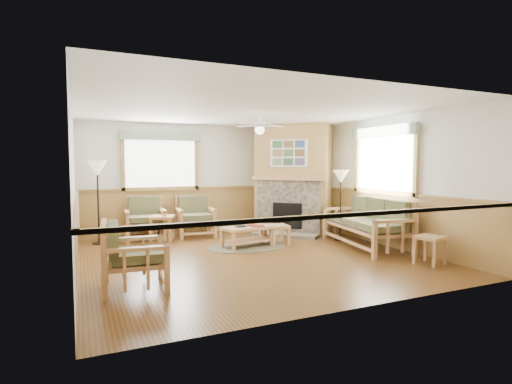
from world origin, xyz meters
name	(u,v)px	position (x,y,z in m)	size (l,w,h in m)	color
floor	(252,256)	(0.00, 0.00, -0.01)	(6.00, 6.00, 0.01)	brown
ceiling	(252,110)	(0.00, 0.00, 2.70)	(6.00, 6.00, 0.01)	white
wall_back	(205,179)	(0.00, 3.00, 1.35)	(6.00, 0.02, 2.70)	white
wall_front	(354,196)	(0.00, -3.00, 1.35)	(6.00, 0.02, 2.70)	white
wall_left	(74,188)	(-3.00, 0.00, 1.35)	(0.02, 6.00, 2.70)	white
wall_right	(379,181)	(3.00, 0.00, 1.35)	(0.02, 6.00, 2.70)	white
wainscot	(252,227)	(0.00, 0.00, 0.55)	(6.00, 6.00, 1.10)	#A68144
fireplace	(294,179)	(2.05, 2.05, 1.35)	(2.20, 2.20, 2.70)	#A68144
window_back	(160,130)	(-1.10, 2.96, 2.53)	(1.90, 0.16, 1.50)	white
window_right	(385,125)	(2.96, -0.20, 2.53)	(0.16, 1.90, 1.50)	white
ceiling_fan	(260,115)	(0.30, 0.30, 2.66)	(1.24, 1.24, 0.36)	white
sofa	(365,222)	(2.52, -0.15, 0.51)	(0.91, 2.23, 1.03)	tan
armchair_back_left	(145,218)	(-1.55, 2.55, 0.49)	(0.87, 0.87, 0.98)	tan
armchair_back_right	(195,216)	(-0.39, 2.48, 0.48)	(0.85, 0.85, 0.96)	tan
armchair_left	(135,255)	(-2.25, -1.14, 0.47)	(0.85, 0.85, 0.95)	tan
coffee_table	(248,237)	(0.28, 0.83, 0.21)	(1.06, 0.53, 0.43)	tan
end_table_chairs	(162,228)	(-1.23, 2.21, 0.28)	(0.50, 0.48, 0.57)	tan
end_table_sofa	(430,250)	(2.55, -1.81, 0.25)	(0.44, 0.42, 0.49)	tan
footstool	(277,234)	(0.97, 0.88, 0.20)	(0.47, 0.47, 0.41)	tan
braided_rug	(247,247)	(0.24, 0.79, 0.01)	(1.69, 1.69, 0.01)	brown
floor_lamp_left	(98,202)	(-2.55, 2.43, 0.90)	(0.41, 0.41, 1.81)	black
floor_lamp_right	(340,205)	(2.46, 0.63, 0.80)	(0.37, 0.37, 1.60)	black
book_red	(256,225)	(0.43, 0.78, 0.46)	(0.22, 0.30, 0.03)	maroon
book_dark	(240,225)	(0.13, 0.90, 0.45)	(0.20, 0.27, 0.03)	black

